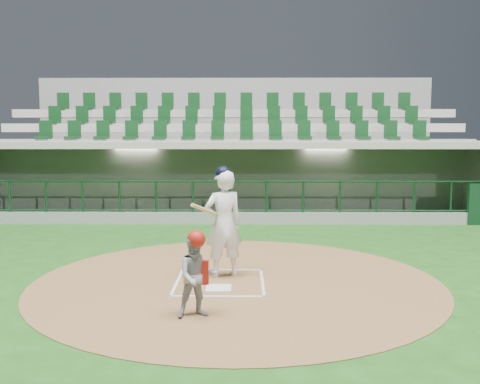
% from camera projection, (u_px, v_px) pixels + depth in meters
% --- Properties ---
extents(ground, '(120.00, 120.00, 0.00)m').
position_uv_depth(ground, '(221.00, 278.00, 9.70)').
color(ground, '#194A15').
rests_on(ground, ground).
extents(dirt_circle, '(7.20, 7.20, 0.01)m').
position_uv_depth(dirt_circle, '(237.00, 281.00, 9.50)').
color(dirt_circle, brown).
rests_on(dirt_circle, ground).
extents(home_plate, '(0.43, 0.43, 0.02)m').
position_uv_depth(home_plate, '(219.00, 288.00, 9.00)').
color(home_plate, white).
rests_on(home_plate, dirt_circle).
extents(batter_box_chalk, '(1.55, 1.80, 0.01)m').
position_uv_depth(batter_box_chalk, '(220.00, 282.00, 9.40)').
color(batter_box_chalk, white).
rests_on(batter_box_chalk, ground).
extents(dugout_structure, '(16.40, 3.70, 3.00)m').
position_uv_depth(dugout_structure, '(233.00, 185.00, 17.38)').
color(dugout_structure, gray).
rests_on(dugout_structure, ground).
extents(seating_deck, '(17.00, 6.72, 5.15)m').
position_uv_depth(seating_deck, '(233.00, 166.00, 20.40)').
color(seating_deck, slate).
rests_on(seating_deck, ground).
extents(batter, '(0.96, 0.99, 2.03)m').
position_uv_depth(batter, '(223.00, 222.00, 9.69)').
color(batter, white).
rests_on(batter, dirt_circle).
extents(catcher, '(0.67, 0.59, 1.25)m').
position_uv_depth(catcher, '(197.00, 274.00, 7.56)').
color(catcher, '#939499').
rests_on(catcher, dirt_circle).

